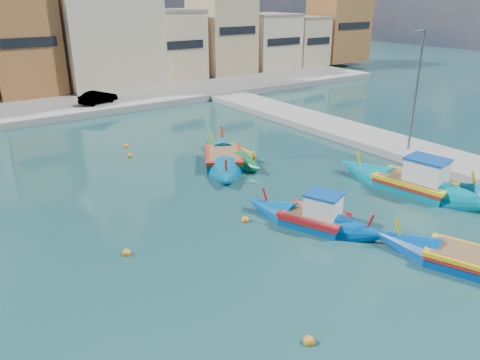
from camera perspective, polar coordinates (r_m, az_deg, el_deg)
name	(u,v)px	position (r m, az deg, el deg)	size (l,w,h in m)	color
ground	(246,290)	(17.30, 0.69, -13.27)	(160.00, 160.00, 0.00)	#123136
north_quay	(32,112)	(45.28, -24.05, 7.59)	(80.00, 8.00, 0.60)	gray
north_townhouses	(75,45)	(53.22, -19.45, 15.25)	(83.20, 7.87, 10.19)	#CCB48D
church_block	(101,9)	(54.64, -16.62, 19.31)	(10.00, 10.00, 19.10)	beige
quay_street_lamp	(416,90)	(31.64, 20.63, 10.20)	(1.18, 0.16, 8.00)	#595B60
luzzu_turquoise_cabin	(415,185)	(26.80, 20.52, -0.58)	(3.69, 9.88, 3.10)	#007E97
luzzu_blue_cabin	(314,219)	(21.78, 9.06, -4.75)	(4.36, 7.37, 2.56)	#0052AA
luzzu_cyan_mid	(224,160)	(29.22, -1.98, 2.46)	(6.52, 8.85, 2.68)	#00669B
luzzu_green	(231,156)	(29.99, -1.10, 2.90)	(2.28, 7.22, 2.24)	#0A6D39
luzzu_blue_south	(471,263)	(20.43, 26.33, -9.04)	(4.61, 8.21, 2.33)	#0043A2
mooring_buoys	(182,199)	(24.27, -7.13, -2.37)	(22.61, 22.15, 0.36)	orange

